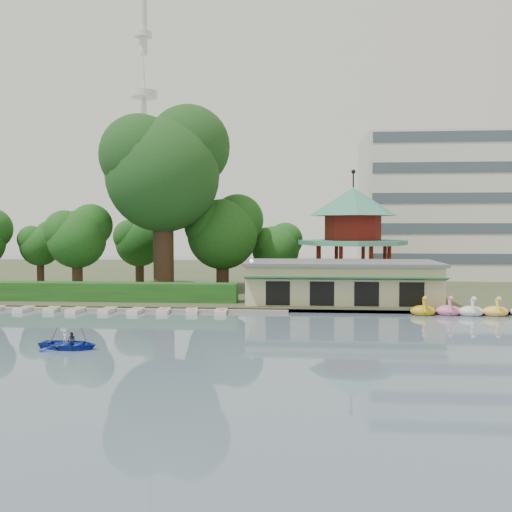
# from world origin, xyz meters

# --- Properties ---
(ground_plane) EXTENTS (220.00, 220.00, 0.00)m
(ground_plane) POSITION_xyz_m (0.00, 0.00, 0.00)
(ground_plane) COLOR slate
(ground_plane) RESTS_ON ground
(shore) EXTENTS (220.00, 70.00, 0.40)m
(shore) POSITION_xyz_m (0.00, 52.00, 0.20)
(shore) COLOR #424930
(shore) RESTS_ON ground
(embankment) EXTENTS (220.00, 0.60, 0.30)m
(embankment) POSITION_xyz_m (0.00, 17.30, 0.15)
(embankment) COLOR gray
(embankment) RESTS_ON ground
(dock) EXTENTS (34.00, 1.60, 0.24)m
(dock) POSITION_xyz_m (-12.00, 17.20, 0.12)
(dock) COLOR gray
(dock) RESTS_ON ground
(boathouse) EXTENTS (18.60, 9.39, 3.90)m
(boathouse) POSITION_xyz_m (10.00, 21.97, 2.37)
(boathouse) COLOR beige
(boathouse) RESTS_ON shore
(pavilion) EXTENTS (12.40, 12.40, 13.50)m
(pavilion) POSITION_xyz_m (12.00, 32.00, 7.48)
(pavilion) COLOR beige
(pavilion) RESTS_ON shore
(office_building) EXTENTS (38.00, 18.00, 20.00)m
(office_building) POSITION_xyz_m (32.67, 49.00, 9.73)
(office_building) COLOR silver
(office_building) RESTS_ON shore
(broadcast_tower) EXTENTS (8.00, 8.00, 96.00)m
(broadcast_tower) POSITION_xyz_m (-42.00, 140.00, 33.98)
(broadcast_tower) COLOR silver
(broadcast_tower) RESTS_ON ground
(hedge) EXTENTS (30.00, 2.00, 1.80)m
(hedge) POSITION_xyz_m (-15.00, 20.50, 1.30)
(hedge) COLOR #1F531A
(hedge) RESTS_ON shore
(lamp_post) EXTENTS (0.36, 0.36, 4.28)m
(lamp_post) POSITION_xyz_m (1.50, 19.00, 3.34)
(lamp_post) COLOR black
(lamp_post) RESTS_ON shore
(big_tree) EXTENTS (13.69, 12.76, 20.87)m
(big_tree) POSITION_xyz_m (-8.83, 28.20, 14.34)
(big_tree) COLOR #3A281C
(big_tree) RESTS_ON shore
(small_trees) EXTENTS (39.66, 16.21, 11.09)m
(small_trees) POSITION_xyz_m (-11.73, 31.26, 6.56)
(small_trees) COLOR #3A281C
(small_trees) RESTS_ON shore
(swan_boats) EXTENTS (12.28, 2.03, 1.92)m
(swan_boats) POSITION_xyz_m (21.85, 16.55, 0.40)
(swan_boats) COLOR gold
(swan_boats) RESTS_ON ground
(moored_rowboats) EXTENTS (27.18, 2.72, 0.36)m
(moored_rowboats) POSITION_xyz_m (-13.90, 15.83, 0.18)
(moored_rowboats) COLOR silver
(moored_rowboats) RESTS_ON ground
(rowboat_with_passengers) EXTENTS (5.74, 4.49, 2.01)m
(rowboat_with_passengers) POSITION_xyz_m (-8.53, 0.88, 0.54)
(rowboat_with_passengers) COLOR #1832A7
(rowboat_with_passengers) RESTS_ON ground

